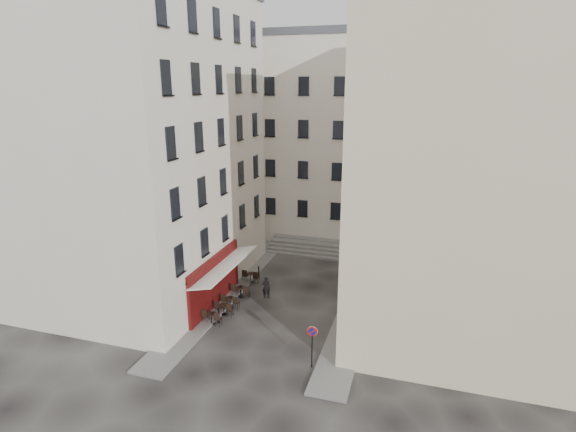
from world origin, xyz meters
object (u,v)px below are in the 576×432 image
at_px(bistro_table_b, 224,308).
at_px(no_parking_sign, 312,339).
at_px(pedestrian, 266,287).
at_px(bistro_table_a, 212,317).

bearing_deg(bistro_table_b, no_parking_sign, -29.46).
xyz_separation_m(bistro_table_b, pedestrian, (1.76, 3.03, 0.34)).
xyz_separation_m(no_parking_sign, bistro_table_a, (-6.88, 2.48, -1.21)).
relative_size(no_parking_sign, pedestrian, 1.49).
relative_size(bistro_table_a, bistro_table_b, 1.02).
bearing_deg(bistro_table_a, no_parking_sign, -19.86).
bearing_deg(bistro_table_a, bistro_table_b, 80.36).
xyz_separation_m(bistro_table_a, bistro_table_b, (0.22, 1.28, -0.01)).
bearing_deg(pedestrian, no_parking_sign, 113.37).
xyz_separation_m(no_parking_sign, pedestrian, (-4.90, 6.79, -0.88)).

